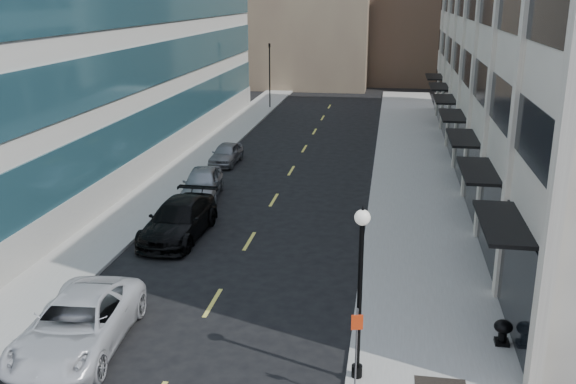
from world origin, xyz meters
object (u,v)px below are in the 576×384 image
(car_grey_sedan, at_px, (226,154))
(traffic_signal, at_px, (269,47))
(car_black_pickup, at_px, (179,220))
(car_silver_sedan, at_px, (202,183))
(car_white_van, at_px, (78,325))
(urn_planter, at_px, (503,330))
(lamppost, at_px, (360,280))
(sign_post, at_px, (356,342))

(car_grey_sedan, bearing_deg, traffic_signal, 94.51)
(car_black_pickup, bearing_deg, car_silver_sedan, 98.17)
(car_white_van, distance_m, urn_planter, 12.97)
(car_black_pickup, xyz_separation_m, car_grey_sedan, (-1.18, 13.00, -0.16))
(car_black_pickup, xyz_separation_m, car_silver_sedan, (-0.65, 5.86, -0.03))
(car_black_pickup, distance_m, car_grey_sedan, 13.05)
(car_grey_sedan, xyz_separation_m, urn_planter, (13.98, -20.53, -0.04))
(traffic_signal, height_order, lamppost, traffic_signal)
(traffic_signal, distance_m, lamppost, 45.38)
(car_white_van, bearing_deg, car_grey_sedan, 88.56)
(urn_planter, bearing_deg, car_silver_sedan, 135.13)
(car_black_pickup, xyz_separation_m, urn_planter, (12.80, -7.53, -0.20))
(lamppost, height_order, sign_post, lamppost)
(car_black_pickup, bearing_deg, car_grey_sedan, 97.03)
(lamppost, bearing_deg, car_grey_sedan, 112.83)
(car_silver_sedan, distance_m, sign_post, 19.22)
(lamppost, bearing_deg, urn_planter, 29.86)
(urn_planter, bearing_deg, traffic_signal, 109.98)
(car_white_van, relative_size, lamppost, 1.17)
(traffic_signal, height_order, sign_post, traffic_signal)
(car_grey_sedan, height_order, lamppost, lamppost)
(car_white_van, bearing_deg, traffic_signal, 88.59)
(car_black_pickup, bearing_deg, traffic_signal, 95.71)
(car_silver_sedan, height_order, sign_post, sign_post)
(sign_post, xyz_separation_m, urn_planter, (4.30, 3.48, -1.19))
(car_white_van, distance_m, sign_post, 8.67)
(car_black_pickup, relative_size, sign_post, 2.17)
(traffic_signal, height_order, car_white_van, traffic_signal)
(car_silver_sedan, relative_size, urn_planter, 5.95)
(traffic_signal, distance_m, car_white_van, 43.95)
(car_white_van, bearing_deg, car_silver_sedan, 87.98)
(car_white_van, relative_size, car_black_pickup, 1.04)
(traffic_signal, height_order, car_grey_sedan, traffic_signal)
(car_grey_sedan, xyz_separation_m, lamppost, (9.68, -23.00, 2.46))
(car_grey_sedan, distance_m, sign_post, 25.91)
(car_silver_sedan, xyz_separation_m, car_grey_sedan, (-0.53, 7.14, -0.14))
(lamppost, bearing_deg, car_black_pickup, 130.36)
(sign_post, bearing_deg, traffic_signal, 90.00)
(car_grey_sedan, distance_m, urn_planter, 24.84)
(car_white_van, relative_size, car_grey_sedan, 1.52)
(sign_post, bearing_deg, car_silver_sedan, 104.99)
(car_grey_sedan, relative_size, lamppost, 0.77)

